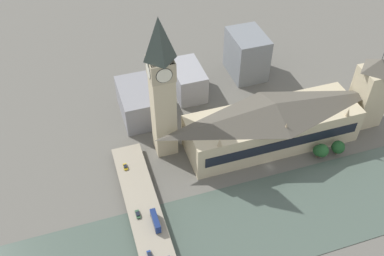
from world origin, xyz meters
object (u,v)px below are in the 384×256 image
victoria_tower (370,91)px  car_northbound_mid (125,167)px  parliament_hall (273,124)px  road_bridge (155,248)px  clock_tower (162,87)px  car_southbound_lead (138,214)px  double_decker_bus_rear (155,221)px  car_northbound_tail (150,255)px

victoria_tower → car_northbound_mid: size_ratio=10.95×
parliament_hall → victoria_tower: (0.05, -58.89, 7.68)m
car_northbound_mid → road_bridge: bearing=-176.5°
clock_tower → victoria_tower: clock_tower is taller
clock_tower → car_southbound_lead: clock_tower is taller
parliament_hall → double_decker_bus_rear: 83.16m
parliament_hall → car_northbound_tail: 96.23m
clock_tower → car_northbound_mid: clock_tower is taller
double_decker_bus_rear → car_northbound_tail: bearing=156.3°
car_southbound_lead → car_northbound_mid: bearing=-0.7°
victoria_tower → double_decker_bus_rear: (-35.92, 133.60, -14.68)m
clock_tower → road_bridge: 74.77m
parliament_hall → victoria_tower: bearing=-89.9°
parliament_hall → road_bridge: parliament_hall is taller
car_northbound_tail → car_southbound_lead: size_ratio=0.92×
car_northbound_tail → parliament_hall: bearing=-58.0°
car_northbound_mid → car_northbound_tail: car_northbound_tail is taller
car_southbound_lead → road_bridge: bearing=-169.5°
car_northbound_tail → car_northbound_mid: bearing=-0.2°
parliament_hall → double_decker_bus_rear: size_ratio=8.44×
double_decker_bus_rear → car_southbound_lead: (7.21, 6.74, -1.88)m
car_northbound_mid → car_northbound_tail: 52.80m
parliament_hall → clock_tower: clock_tower is taller
double_decker_bus_rear → car_northbound_mid: size_ratio=2.60×
road_bridge → car_southbound_lead: (18.45, 3.41, 1.59)m
victoria_tower → car_northbound_tail: victoria_tower is taller
road_bridge → car_northbound_mid: bearing=3.5°
car_northbound_mid → car_southbound_lead: size_ratio=0.92×
clock_tower → victoria_tower: size_ratio=1.71×
parliament_hall → car_southbound_lead: (-28.65, 81.45, -8.87)m
clock_tower → car_southbound_lead: (-41.67, 24.73, -37.40)m
car_southbound_lead → parliament_hall: bearing=-70.6°
clock_tower → double_decker_bus_rear: clock_tower is taller
double_decker_bus_rear → parliament_hall: bearing=-64.4°
parliament_hall → clock_tower: size_ratio=1.17×
double_decker_bus_rear → car_northbound_tail: size_ratio=2.59×
victoria_tower → double_decker_bus_rear: 139.12m
parliament_hall → double_decker_bus_rear: bearing=115.6°
road_bridge → car_northbound_tail: car_northbound_tail is taller
car_northbound_mid → car_northbound_tail: bearing=179.8°
victoria_tower → clock_tower: bearing=83.6°
car_northbound_tail → double_decker_bus_rear: bearing=-23.7°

